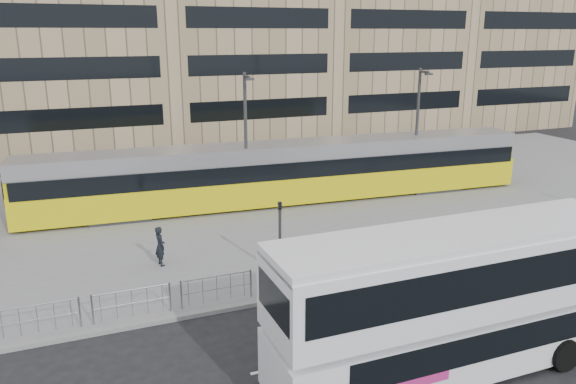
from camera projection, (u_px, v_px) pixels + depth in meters
name	position (u px, v px, depth m)	size (l,w,h in m)	color
ground	(383.00, 283.00, 22.54)	(120.00, 120.00, 0.00)	black
plaza	(277.00, 201.00, 33.23)	(64.00, 24.00, 0.15)	slate
kerb	(382.00, 280.00, 22.57)	(64.00, 0.25, 0.17)	gray
pedestrian_barrier	(419.00, 249.00, 23.44)	(32.07, 0.07, 1.10)	gray
road_markings	(468.00, 324.00, 19.33)	(62.00, 0.12, 0.01)	white
double_decker_bus	(454.00, 297.00, 16.06)	(11.02, 2.87, 4.41)	white
tram	(287.00, 172.00, 32.45)	(29.48, 4.75, 3.46)	#D4C50B
ad_panel	(545.00, 230.00, 25.81)	(0.72, 0.12, 1.35)	#2D2D30
pedestrian	(160.00, 246.00, 23.65)	(0.63, 0.41, 1.72)	black
traffic_light_west	(280.00, 229.00, 22.40)	(0.20, 0.22, 3.10)	#2D2D30
lamp_post_west	(246.00, 136.00, 30.29)	(0.45, 1.04, 7.53)	#2D2D30
lamp_post_east	(418.00, 125.00, 34.22)	(0.45, 1.04, 7.50)	#2D2D30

